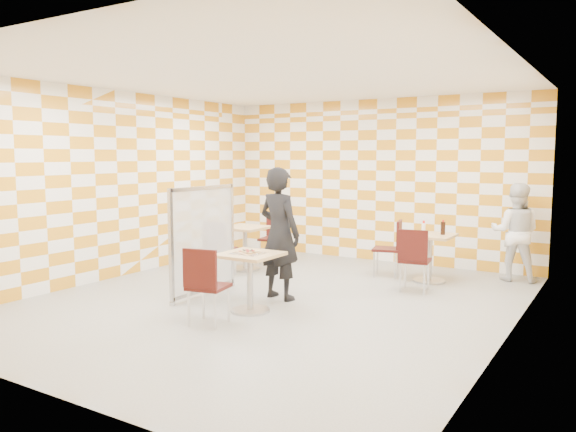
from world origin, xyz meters
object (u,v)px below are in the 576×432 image
at_px(chair_second_side, 392,244).
at_px(soda_bottle, 443,228).
at_px(chair_empty_near, 218,244).
at_px(partition, 203,240).
at_px(chair_main_front, 205,280).
at_px(chair_second_front, 414,255).
at_px(empty_table, 245,240).
at_px(main_table, 250,272).
at_px(chair_empty_far, 275,233).
at_px(sport_bottle, 424,228).
at_px(man_dark, 279,234).
at_px(man_white, 515,232).
at_px(second_table, 430,250).

distance_m(chair_second_side, soda_bottle, 0.86).
xyz_separation_m(chair_empty_near, partition, (0.55, -1.01, 0.25)).
xyz_separation_m(chair_main_front, chair_empty_near, (-1.51, 2.14, 0.00)).
distance_m(chair_second_front, chair_second_side, 1.05).
relative_size(empty_table, chair_second_side, 0.81).
relative_size(main_table, chair_empty_far, 0.81).
xyz_separation_m(chair_empty_near, soda_bottle, (3.18, 1.55, 0.31)).
xyz_separation_m(chair_empty_near, sport_bottle, (2.88, 1.54, 0.29)).
bearing_deg(chair_empty_far, man_dark, -55.63).
distance_m(chair_empty_far, sport_bottle, 2.81).
xyz_separation_m(chair_empty_far, man_white, (4.03, 0.75, 0.23)).
distance_m(empty_table, chair_second_side, 2.51).
relative_size(man_white, sport_bottle, 7.70).
height_order(chair_second_front, man_dark, man_dark).
distance_m(empty_table, soda_bottle, 3.31).
relative_size(main_table, soda_bottle, 3.26).
height_order(empty_table, chair_empty_near, chair_empty_near).
height_order(main_table, chair_second_side, chair_second_side).
bearing_deg(chair_second_side, partition, -125.86).
bearing_deg(man_white, chair_empty_near, 23.07).
relative_size(chair_main_front, partition, 0.60).
bearing_deg(chair_main_front, chair_second_front, 62.00).
xyz_separation_m(chair_second_side, man_dark, (-0.82, -2.13, 0.36)).
height_order(second_table, man_dark, man_dark).
distance_m(chair_second_front, man_white, 1.95).
bearing_deg(empty_table, man_dark, -40.95).
bearing_deg(man_white, chair_second_side, 17.88).
distance_m(partition, man_white, 4.86).
relative_size(chair_second_side, soda_bottle, 4.02).
bearing_deg(chair_second_front, man_dark, -138.26).
height_order(second_table, sport_bottle, sport_bottle).
xyz_separation_m(main_table, partition, (-1.04, 0.34, 0.28)).
relative_size(man_dark, man_white, 1.18).
distance_m(empty_table, chair_empty_near, 0.75).
bearing_deg(chair_main_front, sport_bottle, 69.67).
bearing_deg(chair_main_front, man_white, 59.60).
bearing_deg(chair_second_side, man_dark, -110.95).
xyz_separation_m(main_table, chair_second_side, (0.79, 2.87, 0.04)).
bearing_deg(second_table, chair_main_front, -112.30).
bearing_deg(chair_second_side, chair_empty_near, -147.37).
distance_m(chair_second_front, chair_empty_near, 3.10).
height_order(chair_empty_far, sport_bottle, sport_bottle).
bearing_deg(sport_bottle, soda_bottle, 1.59).
height_order(chair_empty_far, man_white, man_white).
bearing_deg(partition, chair_main_front, -49.56).
height_order(chair_main_front, partition, partition).
bearing_deg(man_white, main_table, 49.15).
height_order(main_table, chair_second_front, chair_second_front).
bearing_deg(sport_bottle, man_white, 31.21).
xyz_separation_m(second_table, man_dark, (-1.44, -2.10, 0.40)).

